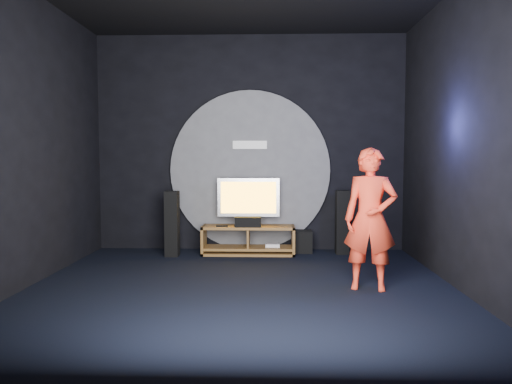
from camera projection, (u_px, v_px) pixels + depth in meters
floor at (241, 288)px, 5.78m from camera, size 5.00×5.00×0.00m
back_wall at (250, 143)px, 8.15m from camera, size 5.00×0.04×3.50m
front_wall at (216, 121)px, 3.17m from camera, size 5.00×0.04×3.50m
left_wall at (24, 137)px, 5.74m from camera, size 0.04×5.00×3.50m
right_wall at (463, 137)px, 5.58m from camera, size 0.04×5.00×3.50m
wall_disc_panel at (250, 171)px, 8.13m from camera, size 2.60×0.11×2.60m
media_console at (249, 242)px, 7.81m from camera, size 1.44×0.45×0.45m
tv at (249, 200)px, 7.84m from camera, size 0.97×0.22×0.74m
center_speaker at (248, 222)px, 7.67m from camera, size 0.40×0.15×0.15m
remote at (222, 226)px, 7.69m from camera, size 0.18×0.05×0.02m
tower_speaker_left at (172, 224)px, 7.65m from camera, size 0.20×0.22×1.00m
tower_speaker_right at (342, 222)px, 7.83m from camera, size 0.20×0.22×1.00m
subwoofer at (302, 241)px, 7.98m from camera, size 0.32×0.32×0.35m
player at (370, 219)px, 5.71m from camera, size 0.66×0.50×1.63m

